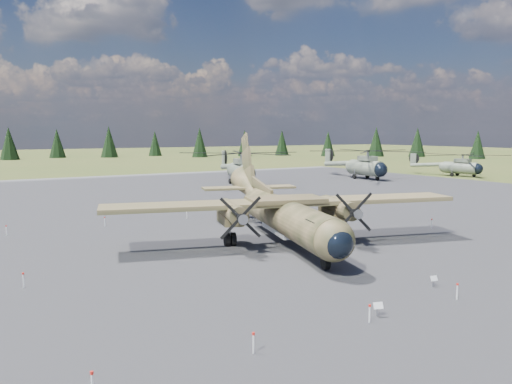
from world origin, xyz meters
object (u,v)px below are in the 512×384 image
transport_plane (281,209)px  helicopter_mid (366,159)px  helicopter_far (460,161)px  helicopter_near (241,162)px

transport_plane → helicopter_mid: bearing=55.9°
transport_plane → helicopter_far: 69.67m
helicopter_mid → helicopter_far: (19.93, -5.12, -0.72)m
helicopter_mid → helicopter_far: helicopter_mid is taller
transport_plane → helicopter_near: (18.72, 39.52, 1.18)m
helicopter_near → helicopter_far: 44.79m
transport_plane → helicopter_far: size_ratio=1.25×
helicopter_near → helicopter_mid: size_ratio=1.03×
helicopter_mid → transport_plane: bearing=-134.6°
transport_plane → helicopter_near: size_ratio=1.02×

